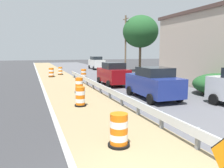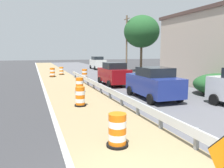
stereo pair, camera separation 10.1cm
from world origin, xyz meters
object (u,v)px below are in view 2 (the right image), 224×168
(traffic_barrel_far, at_px, (85,74))
(car_lead_far_lane, at_px, (114,74))
(utility_pole_mid, at_px, (127,43))
(traffic_barrel_mid, at_px, (80,86))
(traffic_barrel_farthest, at_px, (52,73))
(car_lead_near_lane, at_px, (153,83))
(traffic_barrel_close, at_px, (80,97))
(car_trailing_near_lane, at_px, (98,63))
(traffic_barrel_nearest, at_px, (117,131))
(traffic_barrel_farther, at_px, (61,71))

(traffic_barrel_far, bearing_deg, car_lead_far_lane, -79.07)
(utility_pole_mid, bearing_deg, traffic_barrel_mid, -124.62)
(traffic_barrel_mid, height_order, traffic_barrel_farthest, traffic_barrel_mid)
(traffic_barrel_farthest, relative_size, utility_pole_mid, 0.13)
(traffic_barrel_farthest, distance_m, car_lead_near_lane, 15.89)
(traffic_barrel_close, distance_m, car_trailing_near_lane, 26.34)
(traffic_barrel_mid, bearing_deg, traffic_barrel_farthest, 94.97)
(car_lead_far_lane, distance_m, utility_pole_mid, 14.15)
(traffic_barrel_far, height_order, car_lead_near_lane, car_lead_near_lane)
(traffic_barrel_close, bearing_deg, car_trailing_near_lane, 71.77)
(traffic_barrel_nearest, relative_size, car_lead_far_lane, 0.27)
(utility_pole_mid, bearing_deg, car_lead_far_lane, -118.22)
(traffic_barrel_far, bearing_deg, traffic_barrel_farthest, 144.49)
(traffic_barrel_farthest, bearing_deg, car_lead_far_lane, -62.27)
(car_lead_near_lane, bearing_deg, traffic_barrel_farther, 12.85)
(car_lead_near_lane, height_order, car_trailing_near_lane, car_trailing_near_lane)
(car_lead_far_lane, bearing_deg, utility_pole_mid, -28.98)
(traffic_barrel_farthest, height_order, car_lead_far_lane, car_lead_far_lane)
(traffic_barrel_close, distance_m, car_lead_far_lane, 7.99)
(traffic_barrel_mid, relative_size, car_lead_far_lane, 0.28)
(traffic_barrel_farther, bearing_deg, traffic_barrel_nearest, -92.77)
(car_lead_near_lane, bearing_deg, car_lead_far_lane, 4.56)
(traffic_barrel_mid, distance_m, car_trailing_near_lane, 22.24)
(car_lead_near_lane, bearing_deg, traffic_barrel_close, 95.14)
(traffic_barrel_nearest, distance_m, car_lead_near_lane, 7.72)
(traffic_barrel_far, distance_m, utility_pole_mid, 10.38)
(traffic_barrel_farther, bearing_deg, traffic_barrel_mid, -91.53)
(traffic_barrel_far, bearing_deg, traffic_barrel_close, -103.83)
(traffic_barrel_mid, height_order, traffic_barrel_far, traffic_barrel_mid)
(traffic_barrel_close, distance_m, utility_pole_mid, 22.04)
(traffic_barrel_farther, distance_m, car_trailing_near_lane, 10.21)
(car_lead_far_lane, bearing_deg, traffic_barrel_close, 145.46)
(traffic_barrel_close, relative_size, car_lead_near_lane, 0.24)
(traffic_barrel_farther, bearing_deg, traffic_barrel_close, -93.75)
(traffic_barrel_mid, relative_size, traffic_barrel_farthest, 1.02)
(traffic_barrel_mid, xyz_separation_m, car_trailing_near_lane, (7.44, 20.95, 0.59))
(traffic_barrel_nearest, height_order, utility_pole_mid, utility_pole_mid)
(traffic_barrel_nearest, relative_size, traffic_barrel_mid, 0.96)
(traffic_barrel_farther, bearing_deg, car_trailing_near_lane, 45.99)
(traffic_barrel_nearest, bearing_deg, traffic_barrel_close, 90.31)
(traffic_barrel_farther, relative_size, car_trailing_near_lane, 0.23)
(traffic_barrel_nearest, xyz_separation_m, traffic_barrel_mid, (0.76, 9.71, 0.02))
(traffic_barrel_close, height_order, utility_pole_mid, utility_pole_mid)
(traffic_barrel_farther, distance_m, car_lead_near_lane, 17.72)
(car_trailing_near_lane, bearing_deg, car_lead_far_lane, -11.22)
(traffic_barrel_mid, distance_m, traffic_barrel_far, 9.26)
(traffic_barrel_close, height_order, traffic_barrel_mid, traffic_barrel_mid)
(car_lead_far_lane, bearing_deg, traffic_barrel_nearest, 159.52)
(traffic_barrel_close, distance_m, car_lead_near_lane, 4.88)
(traffic_barrel_nearest, bearing_deg, car_trailing_near_lane, 75.01)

